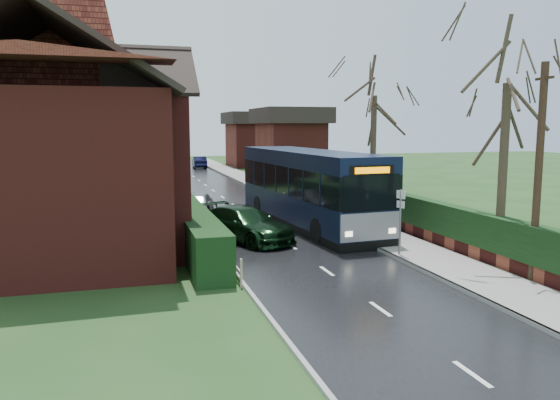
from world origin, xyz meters
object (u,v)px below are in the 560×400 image
object	(u,v)px
telegraph_pole	(538,174)
car_silver	(196,205)
bus	(309,189)
car_green	(245,224)
bus_stop_sign	(400,213)
brick_house	(63,138)

from	to	relation	value
telegraph_pole	car_silver	bearing A→B (deg)	128.75
bus	car_silver	bearing A→B (deg)	138.11
car_silver	bus	bearing A→B (deg)	-22.34
car_green	bus_stop_sign	xyz separation A→B (m)	(4.88, -4.54, 0.95)
car_green	brick_house	bearing A→B (deg)	143.60
telegraph_pole	bus_stop_sign	bearing A→B (deg)	130.01
car_silver	car_green	world-z (taller)	car_green
bus_stop_sign	brick_house	bearing A→B (deg)	136.10
bus	car_green	bearing A→B (deg)	-149.57
brick_house	telegraph_pole	xyz separation A→B (m)	(14.43, -9.78, -0.95)
bus	car_green	distance (m)	4.78
car_green	bus_stop_sign	distance (m)	6.73
bus_stop_sign	bus	bearing A→B (deg)	79.98
brick_house	bus	distance (m)	11.33
bus	brick_house	bearing A→B (deg)	-176.83
car_silver	brick_house	bearing A→B (deg)	-123.33
car_silver	telegraph_pole	world-z (taller)	telegraph_pole
bus	bus_stop_sign	bearing A→B (deg)	-86.18
brick_house	bus_stop_sign	xyz separation A→B (m)	(12.01, -5.70, -2.69)
car_silver	bus_stop_sign	xyz separation A→B (m)	(6.08, -11.01, 1.01)
car_silver	bus_stop_sign	distance (m)	12.62
bus_stop_sign	telegraph_pole	bearing A→B (deg)	-77.87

